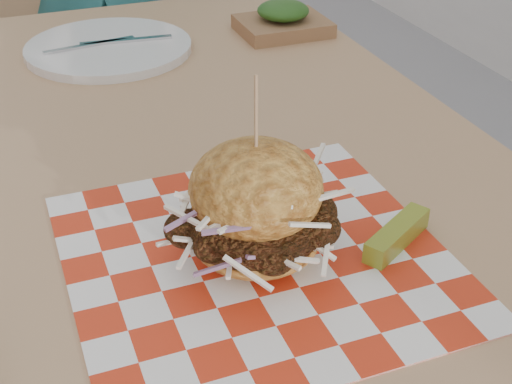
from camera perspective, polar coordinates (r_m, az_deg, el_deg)
patio_table at (r=0.93m, az=-6.99°, el=-0.79°), size 0.80×1.20×0.75m
patio_chair at (r=1.85m, az=-14.02°, el=11.39°), size 0.50×0.51×0.95m
paper_liner at (r=0.70m, az=0.00°, el=-5.15°), size 0.36×0.36×0.00m
sandwich at (r=0.67m, az=0.00°, el=-1.49°), size 0.17×0.17×0.19m
pickle_spear at (r=0.72m, az=11.21°, el=-3.39°), size 0.09×0.07×0.02m
place_setting at (r=1.21m, az=-11.70°, el=11.22°), size 0.27×0.27×0.02m
kraft_tray at (r=1.27m, az=2.17°, el=13.57°), size 0.15×0.12×0.06m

